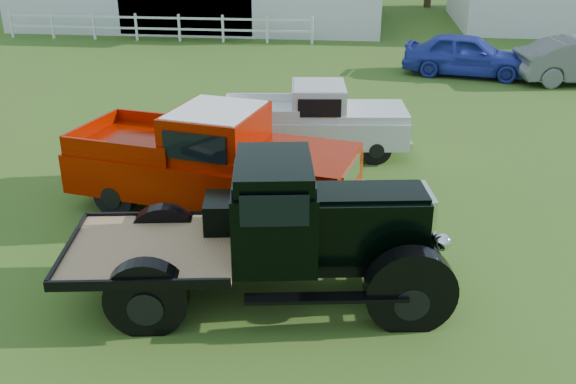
% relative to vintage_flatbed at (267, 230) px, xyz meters
% --- Properties ---
extents(ground, '(120.00, 120.00, 0.00)m').
position_rel_vintage_flatbed_xyz_m(ground, '(-0.07, 0.32, -1.09)').
color(ground, '#38661D').
extents(fence_rail, '(14.20, 0.16, 1.20)m').
position_rel_vintage_flatbed_xyz_m(fence_rail, '(-8.07, 20.32, -0.49)').
color(fence_rail, white).
rests_on(fence_rail, ground).
extents(vintage_flatbed, '(5.78, 3.00, 2.18)m').
position_rel_vintage_flatbed_xyz_m(vintage_flatbed, '(0.00, 0.00, 0.00)').
color(vintage_flatbed, black).
rests_on(vintage_flatbed, ground).
extents(red_pickup, '(5.93, 3.24, 2.05)m').
position_rel_vintage_flatbed_xyz_m(red_pickup, '(-1.49, 2.96, -0.07)').
color(red_pickup, '#8F1200').
rests_on(red_pickup, ground).
extents(white_pickup, '(4.66, 2.22, 1.65)m').
position_rel_vintage_flatbed_xyz_m(white_pickup, '(0.17, 6.36, -0.27)').
color(white_pickup, silver).
rests_on(white_pickup, ground).
extents(misc_car_blue, '(4.65, 2.63, 1.49)m').
position_rel_vintage_flatbed_xyz_m(misc_car_blue, '(4.86, 15.04, -0.35)').
color(misc_car_blue, '#2835A6').
rests_on(misc_car_blue, ground).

